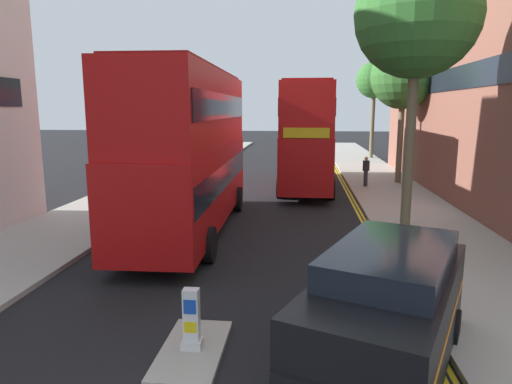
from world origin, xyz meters
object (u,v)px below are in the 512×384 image
double_decker_bus_oncoming (307,133)px  pedestrian_far (366,171)px  keep_left_bollard (192,321)px  double_decker_bus_away (190,146)px  taxi_minivan (386,313)px

double_decker_bus_oncoming → pedestrian_far: bearing=-2.0°
keep_left_bollard → double_decker_bus_away: double_decker_bus_away is taller
keep_left_bollard → taxi_minivan: (3.28, -0.30, 0.46)m
double_decker_bus_oncoming → pedestrian_far: double_decker_bus_oncoming is taller
keep_left_bollard → pedestrian_far: 18.65m
keep_left_bollard → double_decker_bus_away: size_ratio=0.10×
taxi_minivan → keep_left_bollard: bearing=174.8°
keep_left_bollard → double_decker_bus_oncoming: size_ratio=0.10×
double_decker_bus_away → pedestrian_far: bearing=52.7°
pedestrian_far → taxi_minivan: bearing=-96.6°
pedestrian_far → double_decker_bus_oncoming: bearing=178.0°
double_decker_bus_oncoming → taxi_minivan: bearing=-86.4°
double_decker_bus_away → taxi_minivan: (5.28, -8.50, -1.96)m
keep_left_bollard → taxi_minivan: 3.32m
double_decker_bus_away → keep_left_bollard: bearing=-76.3°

